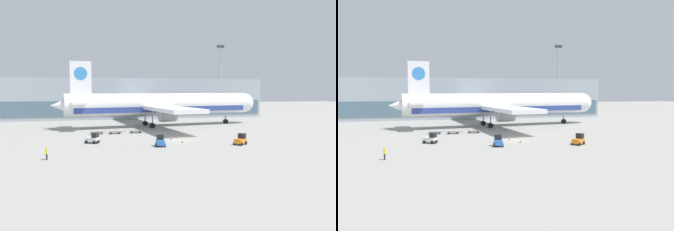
% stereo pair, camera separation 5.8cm
% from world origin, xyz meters
% --- Properties ---
extents(ground_plane, '(400.00, 400.00, 0.00)m').
position_xyz_m(ground_plane, '(0.00, 0.00, 0.00)').
color(ground_plane, '#9E9B93').
extents(terminal_building, '(90.00, 18.20, 14.00)m').
position_xyz_m(terminal_building, '(0.89, 58.27, 6.99)').
color(terminal_building, '#9EA8B2').
rests_on(terminal_building, ground_plane).
extents(light_mast, '(2.80, 0.50, 26.68)m').
position_xyz_m(light_mast, '(31.61, 53.70, 15.23)').
color(light_mast, '#9EA0A5').
rests_on(light_mast, ground_plane).
extents(airplane_main, '(57.95, 48.62, 17.00)m').
position_xyz_m(airplane_main, '(2.32, 25.72, 5.84)').
color(airplane_main, white).
rests_on(airplane_main, ground_plane).
extents(baggage_tug_foreground, '(1.93, 2.62, 2.00)m').
position_xyz_m(baggage_tug_foreground, '(-4.85, -6.00, 0.88)').
color(baggage_tug_foreground, '#2D66B7').
rests_on(baggage_tug_foreground, ground_plane).
extents(baggage_tug_mid, '(2.82, 2.54, 2.00)m').
position_xyz_m(baggage_tug_mid, '(-16.23, 0.09, 0.88)').
color(baggage_tug_mid, silver).
rests_on(baggage_tug_mid, ground_plane).
extents(baggage_tug_far, '(2.80, 2.63, 2.00)m').
position_xyz_m(baggage_tug_far, '(9.58, -7.85, 0.88)').
color(baggage_tug_far, orange).
rests_on(baggage_tug_far, ground_plane).
extents(baggage_dolly_lead, '(3.71, 1.53, 0.48)m').
position_xyz_m(baggage_dolly_lead, '(-15.11, 13.21, 0.39)').
color(baggage_dolly_lead, '#56565B').
rests_on(baggage_dolly_lead, ground_plane).
extents(baggage_dolly_second, '(3.71, 1.53, 0.48)m').
position_xyz_m(baggage_dolly_second, '(-11.11, 12.74, 0.39)').
color(baggage_dolly_second, '#56565B').
rests_on(baggage_dolly_second, ground_plane).
extents(baggage_dolly_third, '(3.71, 1.53, 0.48)m').
position_xyz_m(baggage_dolly_third, '(-6.31, 13.13, 0.39)').
color(baggage_dolly_third, '#56565B').
rests_on(baggage_dolly_third, ground_plane).
extents(ground_crew_near, '(0.31, 0.55, 1.79)m').
position_xyz_m(ground_crew_near, '(-22.84, -13.20, 1.06)').
color(ground_crew_near, black).
rests_on(ground_crew_near, ground_plane).
extents(traffic_cone_near, '(0.40, 0.40, 0.60)m').
position_xyz_m(traffic_cone_near, '(0.09, -2.99, 0.29)').
color(traffic_cone_near, black).
rests_on(traffic_cone_near, ground_plane).
extents(traffic_cone_far, '(0.40, 0.40, 0.57)m').
position_xyz_m(traffic_cone_far, '(-0.96, 1.11, 0.28)').
color(traffic_cone_far, black).
rests_on(traffic_cone_far, ground_plane).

